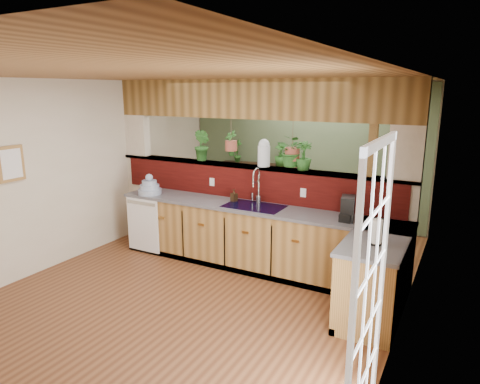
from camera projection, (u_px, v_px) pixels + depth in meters
The scene contains 28 objects.
ground at pixel (201, 291), 5.34m from camera, with size 4.60×7.00×0.01m, color brown.
ceiling at pixel (196, 76), 4.73m from camera, with size 4.60×7.00×0.01m, color brown.
wall_back at pixel (302, 153), 8.03m from camera, with size 4.60×0.02×2.60m, color beige.
wall_left at pixel (64, 173), 6.10m from camera, with size 0.02×7.00×2.60m, color beige.
wall_right at pixel (405, 217), 3.97m from camera, with size 0.02×7.00×2.60m, color beige.
pass_through_partition at pixel (252, 179), 6.20m from camera, with size 4.60×0.21×2.60m.
pass_through_ledge at pixel (251, 167), 6.17m from camera, with size 4.60×0.21×0.04m, color brown.
header_beam at pixel (251, 99), 5.95m from camera, with size 4.60×0.15×0.55m, color brown.
sage_backwall at pixel (302, 153), 8.01m from camera, with size 4.55×0.02×2.55m, color #4F6343.
countertop at pixel (290, 247), 5.59m from camera, with size 4.14×1.52×0.90m.
dishwasher at pixel (143, 225), 6.49m from camera, with size 0.58×0.03×0.82m.
navy_sink at pixel (254, 212), 5.87m from camera, with size 0.82×0.50×0.18m.
french_door at pixel (369, 300), 2.93m from camera, with size 0.06×1.02×2.16m, color white.
framed_print at pixel (11, 164), 5.35m from camera, with size 0.04×0.35×0.45m.
faucet at pixel (257, 184), 5.93m from camera, with size 0.22×0.22×0.51m.
dish_stack at pixel (150, 188), 6.51m from camera, with size 0.36×0.36×0.31m.
soap_dispenser at pixel (234, 195), 6.08m from camera, with size 0.08×0.08×0.18m, color #362513.
coffee_maker at pixel (348, 209), 5.18m from camera, with size 0.16×0.27×0.30m.
paper_towel at pixel (376, 232), 4.38m from camera, with size 0.13×0.13×0.28m.
glass_jar at pixel (264, 153), 6.03m from camera, with size 0.18×0.18×0.39m.
ledge_plant_left at pixel (202, 145), 6.50m from camera, with size 0.26×0.21×0.48m, color #22541D.
ledge_plant_right at pixel (303, 156), 5.75m from camera, with size 0.22×0.22×0.39m, color #22541D.
hanging_plant_a at pixel (231, 135), 6.22m from camera, with size 0.23×0.19×0.48m.
hanging_plant_b at pixel (293, 137), 5.77m from camera, with size 0.44×0.40×0.56m.
shelving_console at pixel (262, 192), 8.33m from camera, with size 1.67×0.45×1.12m, color black.
shelf_plant_a at pixel (237, 151), 8.41m from camera, with size 0.24×0.16×0.45m, color #22541D.
shelf_plant_b at pixel (281, 154), 7.97m from camera, with size 0.24×0.24×0.44m, color #22541D.
floor_plant at pixel (302, 220), 7.12m from camera, with size 0.61×0.53×0.68m, color #22541D.
Camera 1 is at (2.77, -4.08, 2.45)m, focal length 32.00 mm.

